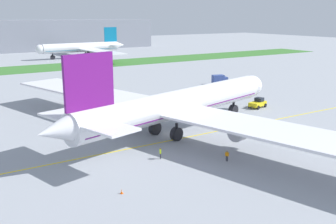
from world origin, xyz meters
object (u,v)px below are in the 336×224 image
Objects in this scene: ground_crew_wingwalker_port at (160,152)px; service_truck_catering_van at (95,78)px; ground_crew_marshaller_front at (227,155)px; airliner_foreground at (176,105)px; pushback_tug at (258,103)px; parked_airliner_far_centre at (83,48)px; service_truck_fuel_bowser at (220,79)px; traffic_cone_port_wing at (122,191)px.

service_truck_catering_van is at bearing 75.09° from ground_crew_wingwalker_port.
airliner_foreground is at bearing 84.94° from ground_crew_marshaller_front.
pushback_tug is 3.96× the size of ground_crew_marshaller_front.
pushback_tug is 0.09× the size of parked_airliner_far_centre.
service_truck_fuel_bowser is at bearing 66.11° from pushback_tug.
service_truck_fuel_bowser is (13.12, 29.62, 0.52)m from pushback_tug.
ground_crew_marshaller_front is 2.81× the size of traffic_cone_port_wing.
airliner_foreground reaches higher than ground_crew_wingwalker_port.
service_truck_catering_van is at bearing -108.22° from parked_airliner_far_centre.
service_truck_fuel_bowser reaches higher than pushback_tug.
parked_airliner_far_centre is at bearing 73.34° from ground_crew_wingwalker_port.
airliner_foreground is at bearing 41.33° from traffic_cone_port_wing.
parked_airliner_far_centre is at bearing 70.62° from traffic_cone_port_wing.
pushback_tug is (28.01, 7.35, -4.39)m from airliner_foreground.
ground_crew_marshaller_front is (-1.38, -15.64, -4.44)m from airliner_foreground.
ground_crew_marshaller_front is at bearing -97.99° from service_truck_catering_van.
pushback_tug is 1.25× the size of service_truck_fuel_bowser.
ground_crew_wingwalker_port is 0.02× the size of parked_airliner_far_centre.
service_truck_catering_van reaches higher than ground_crew_wingwalker_port.
airliner_foreground is 16.32m from ground_crew_marshaller_front.
traffic_cone_port_wing is (-18.09, -1.49, -0.71)m from ground_crew_marshaller_front.
ground_crew_wingwalker_port is 68.44m from service_truck_fuel_bowser.
service_truck_catering_van is at bearing 82.01° from ground_crew_marshaller_front.
traffic_cone_port_wing is at bearing -152.73° from pushback_tug.
service_truck_fuel_bowser is (60.61, 54.10, 1.29)m from traffic_cone_port_wing.
service_truck_catering_van is (-18.86, 52.07, 0.64)m from pushback_tug.
airliner_foreground is 13.76× the size of pushback_tug.
pushback_tug is at bearing -92.69° from parked_airliner_far_centre.
service_truck_fuel_bowser is 0.07× the size of parked_airliner_far_centre.
parked_airliner_far_centre reaches higher than ground_crew_marshaller_front.
traffic_cone_port_wing is 161.22m from parked_airliner_far_centre.
service_truck_fuel_bowser is 0.88× the size of service_truck_catering_van.
ground_crew_wingwalker_port is 12.89m from traffic_cone_port_wing.
pushback_tug is 11.13× the size of traffic_cone_port_wing.
service_truck_catering_van reaches higher than pushback_tug.
parked_airliner_far_centre reaches higher than traffic_cone_port_wing.
ground_crew_marshaller_front is at bearing -141.98° from pushback_tug.
ground_crew_marshaller_front is at bearing -95.06° from airliner_foreground.
traffic_cone_port_wing is 81.74m from service_truck_catering_van.
service_truck_fuel_bowser is (42.52, 52.61, 0.58)m from ground_crew_marshaller_front.
airliner_foreground is 54.55× the size of ground_crew_marshaller_front.
service_truck_catering_van is at bearing 109.91° from pushback_tug.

